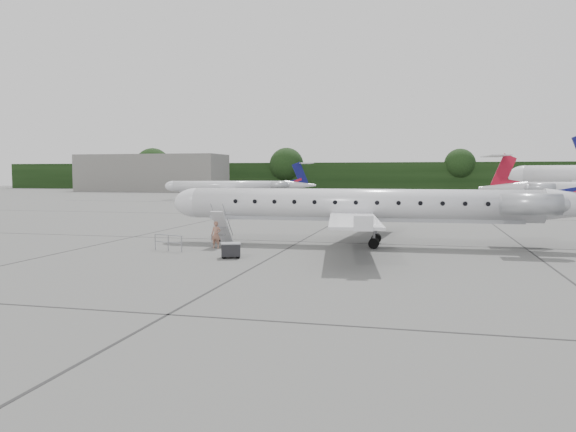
% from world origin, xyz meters
% --- Properties ---
extents(ground, '(320.00, 320.00, 0.00)m').
position_xyz_m(ground, '(0.00, 0.00, 0.00)').
color(ground, '#5E5E5C').
rests_on(ground, ground).
extents(treeline, '(260.00, 4.00, 8.00)m').
position_xyz_m(treeline, '(0.00, 130.00, 4.00)').
color(treeline, black).
rests_on(treeline, ground).
extents(terminal_building, '(40.00, 14.00, 10.00)m').
position_xyz_m(terminal_building, '(-70.00, 110.00, 5.00)').
color(terminal_building, slate).
rests_on(terminal_building, ground).
extents(main_regional_jet, '(30.20, 22.12, 7.60)m').
position_xyz_m(main_regional_jet, '(-1.56, 6.26, 3.80)').
color(main_regional_jet, silver).
rests_on(main_regional_jet, ground).
extents(airstair, '(0.91, 2.20, 2.38)m').
position_xyz_m(airstair, '(-10.46, 3.82, 1.19)').
color(airstair, silver).
rests_on(airstair, ground).
extents(passenger, '(0.64, 0.42, 1.76)m').
position_xyz_m(passenger, '(-10.43, 2.59, 0.88)').
color(passenger, '#8F604E').
rests_on(passenger, ground).
extents(safety_railing, '(2.13, 0.73, 1.00)m').
position_xyz_m(safety_railing, '(-12.88, 0.67, 0.50)').
color(safety_railing, gray).
rests_on(safety_railing, ground).
extents(baggage_cart, '(1.31, 1.20, 0.93)m').
position_xyz_m(baggage_cart, '(-8.11, -1.18, 0.47)').
color(baggage_cart, black).
rests_on(baggage_cart, ground).
extents(bg_regional_left, '(30.88, 25.98, 6.94)m').
position_xyz_m(bg_regional_left, '(-32.42, 67.35, 3.47)').
color(bg_regional_left, silver).
rests_on(bg_regional_left, ground).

